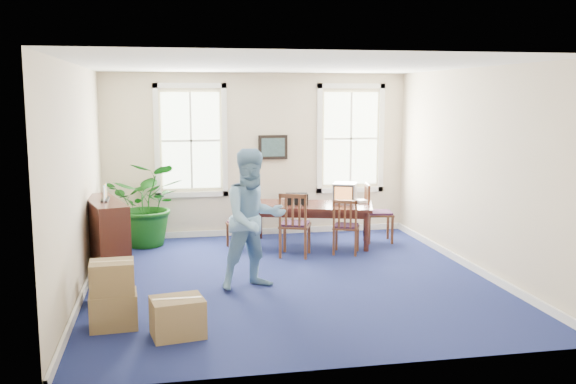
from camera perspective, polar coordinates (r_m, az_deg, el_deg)
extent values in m
plane|color=navy|center=(9.84, 0.09, -7.75)|extent=(6.50, 6.50, 0.00)
plane|color=white|center=(9.45, 0.10, 11.20)|extent=(6.50, 6.50, 0.00)
plane|color=beige|center=(12.70, -2.72, 3.32)|extent=(6.50, 0.00, 6.50)
plane|color=beige|center=(6.39, 5.69, -2.03)|extent=(6.50, 0.00, 6.50)
plane|color=beige|center=(9.42, -18.13, 1.03)|extent=(0.00, 6.50, 6.50)
plane|color=beige|center=(10.51, 16.38, 1.86)|extent=(0.00, 6.50, 6.50)
cube|color=white|center=(12.91, -2.65, -3.52)|extent=(6.00, 0.04, 0.12)
cube|color=white|center=(9.73, -17.52, -8.00)|extent=(0.04, 6.50, 0.12)
cube|color=white|center=(10.77, 15.89, -6.30)|extent=(0.04, 6.50, 0.12)
cube|color=white|center=(12.15, 6.52, -0.81)|extent=(0.20, 0.24, 0.05)
cube|color=black|center=(11.88, 0.80, -0.62)|extent=(0.42, 0.29, 0.20)
imported|color=#72A0C6|center=(9.20, -3.07, -2.43)|extent=(1.17, 1.02, 2.03)
cube|color=#3E1913|center=(10.39, -15.94, -3.69)|extent=(0.86, 1.64, 1.24)
imported|color=#0F450E|center=(12.09, -12.30, -1.02)|extent=(1.68, 1.55, 1.58)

